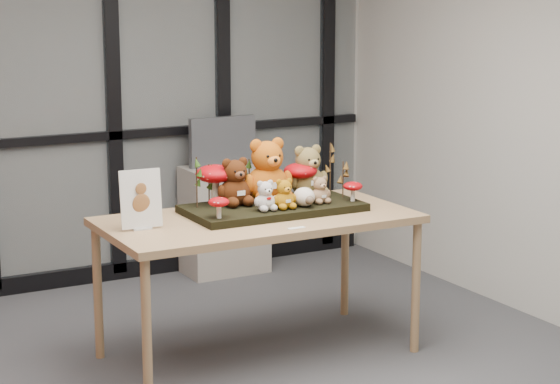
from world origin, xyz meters
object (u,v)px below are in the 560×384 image
mushroom_front_left (219,207)px  bear_pooh_yellow (267,167)px  display_table (258,228)px  plush_cream_hedgehog (304,196)px  bear_brown_medium (235,179)px  bear_white_bow (265,194)px  mushroom_back_left (215,182)px  bear_small_yellow (284,192)px  diorama_tray (273,208)px  bear_beige_small (320,188)px  sign_holder (141,201)px  cabinet (225,220)px  bear_tan_back (308,168)px  monitor (223,142)px  mushroom_back_right (300,178)px  mushroom_front_right (353,190)px

mushroom_front_left → bear_pooh_yellow: bearing=31.0°
display_table → plush_cream_hedgehog: bearing=-14.2°
bear_brown_medium → bear_white_bow: (0.08, -0.21, -0.06)m
mushroom_back_left → bear_small_yellow: bearing=-46.8°
diorama_tray → bear_pooh_yellow: 0.24m
display_table → bear_pooh_yellow: 0.37m
display_table → bear_beige_small: bearing=-4.7°
mushroom_front_left → sign_holder: bearing=162.1°
mushroom_front_left → plush_cream_hedgehog: bearing=3.7°
mushroom_front_left → bear_beige_small: bearing=5.9°
bear_pooh_yellow → cabinet: bearing=74.2°
bear_pooh_yellow → mushroom_back_left: size_ratio=1.63×
plush_cream_hedgehog → bear_tan_back: bearing=56.6°
monitor → bear_beige_small: bearing=-96.2°
mushroom_back_right → cabinet: size_ratio=0.28×
bear_pooh_yellow → plush_cream_hedgehog: bear_pooh_yellow is taller
bear_beige_small → monitor: bearing=84.1°
diorama_tray → mushroom_back_right: mushroom_back_right is taller
display_table → mushroom_front_right: (0.58, -0.08, 0.17)m
bear_brown_medium → mushroom_front_right: bear_brown_medium is taller
bear_small_yellow → cabinet: bearing=76.0°
bear_tan_back → bear_beige_small: size_ratio=1.93×
diorama_tray → bear_brown_medium: 0.28m
mushroom_back_right → monitor: monitor is taller
bear_white_bow → sign_holder: (-0.70, 0.08, 0.01)m
bear_beige_small → cabinet: bearing=84.0°
mushroom_front_right → cabinet: mushroom_front_right is taller
display_table → diorama_tray: bearing=26.6°
bear_small_yellow → cabinet: bear_small_yellow is taller
diorama_tray → bear_white_bow: 0.20m
bear_brown_medium → bear_tan_back: size_ratio=0.90×
bear_brown_medium → monitor: size_ratio=0.59×
bear_pooh_yellow → bear_tan_back: size_ratio=1.22×
mushroom_back_right → sign_holder: bearing=-171.6°
diorama_tray → bear_small_yellow: size_ratio=5.32×
plush_cream_hedgehog → monitor: size_ratio=0.24×
bear_white_bow → bear_beige_small: 0.37m
bear_tan_back → bear_beige_small: 0.24m
diorama_tray → mushroom_back_left: (-0.28, 0.17, 0.15)m
bear_pooh_yellow → bear_brown_medium: 0.21m
display_table → mushroom_back_right: bearing=26.0°
diorama_tray → bear_tan_back: 0.37m
diorama_tray → bear_pooh_yellow: size_ratio=2.47×
bear_pooh_yellow → monitor: 1.56m
bear_brown_medium → mushroom_front_left: (-0.22, -0.26, -0.09)m
sign_holder → cabinet: sign_holder is taller
bear_pooh_yellow → mushroom_front_left: size_ratio=3.22×
cabinet → diorama_tray: bearing=-105.6°
plush_cream_hedgehog → mushroom_front_right: bearing=-1.1°
display_table → sign_holder: bearing=178.3°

